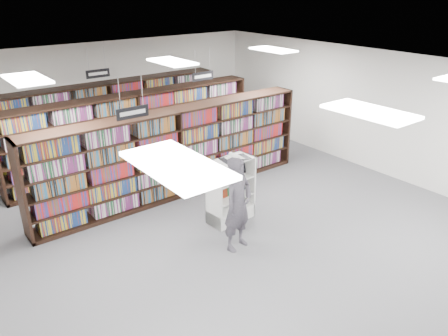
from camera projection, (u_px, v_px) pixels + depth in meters
floor at (229, 226)px, 9.20m from camera, size 12.00×12.00×0.00m
ceiling at (229, 74)px, 7.94m from camera, size 10.00×12.00×0.10m
wall_back at (104, 97)px, 12.94m from camera, size 10.00×0.10×3.20m
wall_right at (379, 113)px, 11.38m from camera, size 0.10×12.00×3.20m
bookshelf_row_near at (176, 153)px, 10.24m from camera, size 7.00×0.60×2.10m
bookshelf_row_mid at (137, 132)px, 11.70m from camera, size 7.00×0.60×2.10m
bookshelf_row_far at (110, 117)px, 12.94m from camera, size 7.00×0.60×2.10m
aisle_sign_left at (132, 111)px, 8.09m from camera, size 0.65×0.02×0.80m
aisle_sign_right at (203, 75)px, 11.23m from camera, size 0.65×0.02×0.80m
aisle_sign_center at (98, 73)px, 11.57m from camera, size 0.65×0.02×0.80m
troffer_front_left at (177, 165)px, 4.09m from camera, size 0.60×1.20×0.04m
troffer_front_center at (370, 112)px, 5.77m from camera, size 0.60×1.20×0.04m
troffer_back_left at (27, 79)px, 7.73m from camera, size 0.60×1.20×0.04m
troffer_back_center at (172, 62)px, 9.41m from camera, size 0.60×1.20×0.04m
troffer_back_right at (273, 50)px, 11.10m from camera, size 0.60×1.20×0.04m
endcap_display at (230, 199)px, 9.30m from camera, size 1.04×0.58×1.40m
open_book at (235, 158)px, 8.93m from camera, size 0.64×0.42×0.13m
shopper at (238, 204)px, 8.13m from camera, size 0.76×0.59×1.85m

